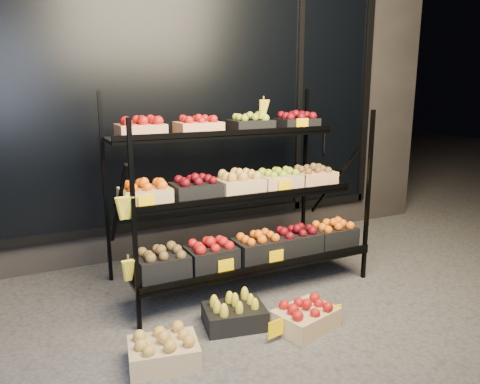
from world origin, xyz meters
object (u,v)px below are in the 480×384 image
floor_crate_left (163,350)px  floor_crate_midright (306,315)px  floor_crate_midleft (234,313)px  display_rack (240,195)px

floor_crate_left → floor_crate_midright: size_ratio=0.98×
floor_crate_midleft → floor_crate_midright: (0.44, -0.26, -0.00)m
floor_crate_midright → display_rack: bearing=78.6°
display_rack → floor_crate_left: bearing=-137.6°
display_rack → floor_crate_midright: display_rack is taller
floor_crate_midleft → floor_crate_midright: 0.51m
display_rack → floor_crate_midleft: 1.04m
floor_crate_midright → floor_crate_left: bearing=164.0°
display_rack → floor_crate_midright: (0.05, -0.94, -0.69)m
display_rack → floor_crate_midleft: (-0.39, -0.68, -0.69)m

